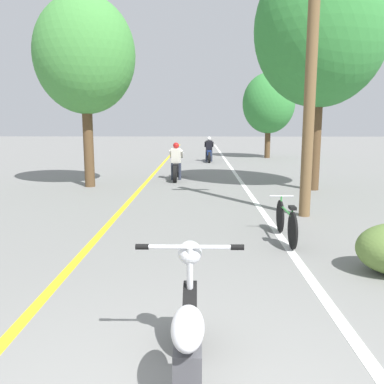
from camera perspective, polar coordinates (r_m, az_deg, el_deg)
The scene contains 10 objects.
lane_stripe_center at distance 14.92m, azimuth -6.08°, elevation 1.79°, with size 0.14×48.00×0.01m, color yellow.
lane_stripe_edge at distance 14.88m, azimuth 6.69°, elevation 1.76°, with size 0.14×48.00×0.01m, color white.
utility_pole at distance 9.18m, azimuth 16.32°, elevation 15.23°, with size 1.10×0.24×5.80m.
roadside_tree_right_near at distance 13.19m, azimuth 17.67°, elevation 20.86°, with size 3.87×3.49×6.94m.
roadside_tree_right_far at distance 24.39m, azimuth 10.72°, elevation 12.13°, with size 3.01×2.71×4.90m.
roadside_tree_left at distance 13.58m, azimuth -14.83°, elevation 18.00°, with size 3.12×2.80×5.89m.
motorcycle_foreground at distance 3.17m, azimuth -0.56°, elevation -20.95°, with size 0.90×2.16×1.04m.
motorcycle_rider_lead at distance 14.73m, azimuth -2.24°, elevation 3.71°, with size 0.50×2.03×1.34m.
motorcycle_rider_far at distance 21.75m, azimuth 2.40°, elevation 5.61°, with size 0.50×2.09×1.32m.
bicycle_parked at distance 7.32m, azimuth 13.07°, elevation -4.04°, with size 0.44×1.64×0.71m.
Camera 1 is at (0.13, -2.14, 2.04)m, focal length 38.00 mm.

